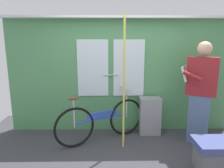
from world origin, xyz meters
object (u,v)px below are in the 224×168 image
object	(u,v)px
bicycle_near_door	(102,121)
handrail_pole	(124,85)
bench_seat_corner	(219,155)
trash_bin_by_wall	(150,116)
passenger_reading_newspaper	(200,91)

from	to	relation	value
bicycle_near_door	handrail_pole	bearing A→B (deg)	-60.84
bicycle_near_door	handrail_pole	world-z (taller)	handrail_pole
handrail_pole	bench_seat_corner	distance (m)	1.70
trash_bin_by_wall	handrail_pole	world-z (taller)	handrail_pole
bicycle_near_door	bench_seat_corner	size ratio (longest dim) A/B	2.26
trash_bin_by_wall	bench_seat_corner	distance (m)	1.44
passenger_reading_newspaper	handrail_pole	bearing A→B (deg)	34.47
bench_seat_corner	passenger_reading_newspaper	bearing A→B (deg)	87.06
bicycle_near_door	trash_bin_by_wall	world-z (taller)	bicycle_near_door
trash_bin_by_wall	passenger_reading_newspaper	bearing A→B (deg)	-25.74
bicycle_near_door	trash_bin_by_wall	size ratio (longest dim) A/B	2.17
handrail_pole	bench_seat_corner	xyz separation A→B (m)	(1.30, -0.68, -0.86)
bicycle_near_door	bench_seat_corner	world-z (taller)	bicycle_near_door
bicycle_near_door	passenger_reading_newspaper	xyz separation A→B (m)	(1.72, -0.08, 0.57)
bicycle_near_door	handrail_pole	size ratio (longest dim) A/B	0.72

